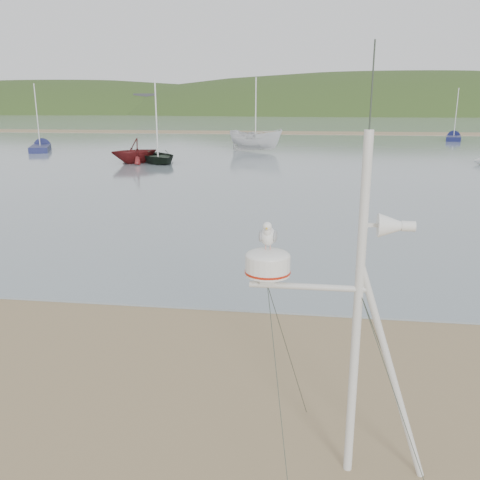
# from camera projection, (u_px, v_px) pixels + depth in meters

# --- Properties ---
(ground) EXTENTS (560.00, 560.00, 0.00)m
(ground) POSITION_uv_depth(u_px,v_px,m) (77.00, 422.00, 6.82)
(ground) COLOR olive
(ground) RESTS_ON ground
(water) EXTENTS (560.00, 256.00, 0.04)m
(water) POSITION_uv_depth(u_px,v_px,m) (300.00, 120.00, 133.11)
(water) COLOR gray
(water) RESTS_ON ground
(sandbar) EXTENTS (560.00, 7.00, 0.07)m
(sandbar) POSITION_uv_depth(u_px,v_px,m) (290.00, 133.00, 73.78)
(sandbar) COLOR olive
(sandbar) RESTS_ON water
(hill_ridge) EXTENTS (620.00, 180.00, 80.00)m
(hill_ridge) POSITION_uv_depth(u_px,v_px,m) (344.00, 157.00, 234.37)
(hill_ridge) COLOR #263A17
(hill_ridge) RESTS_ON ground
(far_cottages) EXTENTS (294.40, 6.30, 8.00)m
(far_cottages) POSITION_uv_depth(u_px,v_px,m) (312.00, 104.00, 192.92)
(far_cottages) COLOR white
(far_cottages) RESTS_ON ground
(mast_rig) EXTENTS (2.10, 2.24, 4.73)m
(mast_rig) POSITION_uv_depth(u_px,v_px,m) (348.00, 383.00, 5.62)
(mast_rig) COLOR silver
(mast_rig) RESTS_ON ground
(boat_dark) EXTENTS (3.16, 2.47, 4.43)m
(boat_dark) POSITION_uv_depth(u_px,v_px,m) (157.00, 131.00, 35.76)
(boat_dark) COLOR black
(boat_dark) RESTS_ON water
(boat_red) EXTENTS (3.21, 3.33, 3.34)m
(boat_red) POSITION_uv_depth(u_px,v_px,m) (134.00, 139.00, 35.70)
(boat_red) COLOR #5D1516
(boat_red) RESTS_ON water
(boat_white) EXTENTS (2.54, 2.51, 5.16)m
(boat_white) POSITION_uv_depth(u_px,v_px,m) (256.00, 122.00, 44.57)
(boat_white) COLOR silver
(boat_white) RESTS_ON water
(sailboat_blue_near) EXTENTS (3.97, 6.41, 6.31)m
(sailboat_blue_near) POSITION_uv_depth(u_px,v_px,m) (42.00, 147.00, 46.68)
(sailboat_blue_near) COLOR #131742
(sailboat_blue_near) RESTS_ON ground
(sailboat_blue_far) EXTENTS (3.09, 6.55, 6.35)m
(sailboat_blue_far) POSITION_uv_depth(u_px,v_px,m) (454.00, 137.00, 59.98)
(sailboat_blue_far) COLOR #131742
(sailboat_blue_far) RESTS_ON ground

